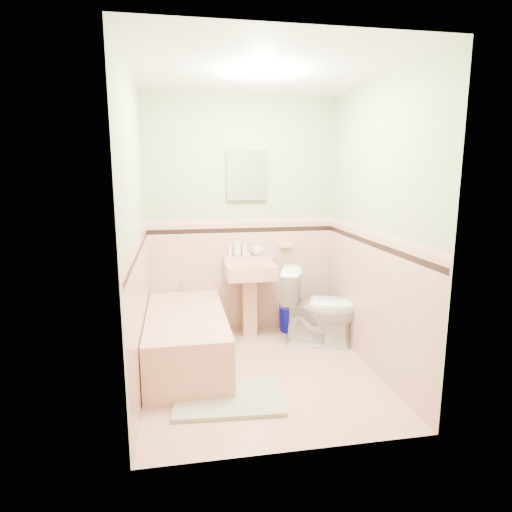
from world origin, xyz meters
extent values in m
plane|color=#D8A58D|center=(0.00, 0.00, 0.00)|extent=(2.20, 2.20, 0.00)
plane|color=white|center=(0.00, 0.00, 2.50)|extent=(2.20, 2.20, 0.00)
plane|color=beige|center=(0.00, 1.10, 1.25)|extent=(2.50, 0.00, 2.50)
plane|color=beige|center=(0.00, -1.10, 1.25)|extent=(2.50, 0.00, 2.50)
plane|color=beige|center=(-1.00, 0.00, 1.25)|extent=(0.00, 2.50, 2.50)
plane|color=beige|center=(1.00, 0.00, 1.25)|extent=(0.00, 2.50, 2.50)
plane|color=#DAAA92|center=(0.00, 1.09, 0.60)|extent=(2.00, 0.00, 2.00)
plane|color=#DAAA92|center=(0.00, -1.09, 0.60)|extent=(2.00, 0.00, 2.00)
plane|color=#DAAA92|center=(-0.99, 0.00, 0.60)|extent=(0.00, 2.20, 2.20)
plane|color=#DAAA92|center=(0.99, 0.00, 0.60)|extent=(0.00, 2.20, 2.20)
plane|color=black|center=(0.00, 1.08, 1.12)|extent=(2.00, 0.00, 2.00)
plane|color=black|center=(0.00, -1.08, 1.12)|extent=(2.00, 0.00, 2.00)
plane|color=black|center=(-0.98, 0.00, 1.12)|extent=(0.00, 2.20, 2.20)
plane|color=black|center=(0.98, 0.00, 1.12)|extent=(0.00, 2.20, 2.20)
plane|color=#D8A897|center=(0.00, 1.08, 1.22)|extent=(2.00, 0.00, 2.00)
plane|color=#D8A897|center=(0.00, -1.08, 1.22)|extent=(2.00, 0.00, 2.00)
plane|color=#D8A897|center=(-0.98, 0.00, 1.22)|extent=(0.00, 2.20, 2.20)
plane|color=#D8A897|center=(0.98, 0.00, 1.22)|extent=(0.00, 2.20, 2.20)
cube|color=tan|center=(-0.63, 0.33, 0.23)|extent=(0.70, 1.50, 0.45)
cylinder|color=silver|center=(-0.63, 1.05, 0.63)|extent=(0.04, 0.12, 0.04)
cylinder|color=silver|center=(0.05, 1.00, 0.95)|extent=(0.02, 0.02, 0.10)
cube|color=white|center=(0.05, 1.07, 1.70)|extent=(0.40, 0.04, 0.50)
cube|color=tan|center=(0.47, 1.06, 0.95)|extent=(0.12, 0.07, 0.04)
imported|color=#B2B2B2|center=(-0.06, 1.04, 0.96)|extent=(0.11, 0.11, 0.21)
imported|color=#B2B2B2|center=(0.04, 1.04, 0.94)|extent=(0.09, 0.09, 0.17)
imported|color=#B2B2B2|center=(0.16, 1.04, 0.92)|extent=(0.12, 0.12, 0.14)
cylinder|color=white|center=(-0.14, 1.04, 0.91)|extent=(0.05, 0.05, 0.12)
imported|color=white|center=(0.71, 0.56, 0.39)|extent=(0.87, 0.67, 0.78)
cube|color=gray|center=(-0.34, -0.41, 0.02)|extent=(0.87, 0.62, 0.03)
cube|color=#BF1E59|center=(-0.39, -0.31, 0.06)|extent=(0.15, 0.09, 0.06)
camera|label=1|loc=(-0.68, -3.50, 1.74)|focal=30.78mm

